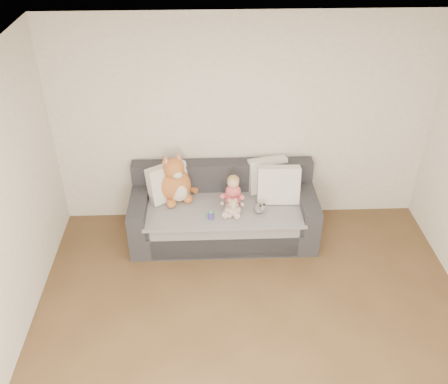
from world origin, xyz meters
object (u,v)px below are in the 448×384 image
Objects in this scene: teddy_bear at (233,209)px; plush_cat at (175,182)px; sippy_cup at (211,214)px; sofa at (223,213)px; toddler at (233,194)px.

plush_cat is at bearing 148.44° from teddy_bear.
plush_cat is 0.62m from sippy_cup.
sofa is 5.35× the size of toddler.
sofa is 3.51× the size of plush_cat.
sippy_cup is (-0.16, -0.32, 0.23)m from sofa.
sippy_cup is at bearing -130.48° from toddler.
toddler is 0.37m from sippy_cup.
teddy_bear is at bearing -53.50° from plush_cat.
plush_cat reaches higher than sofa.
sofa is at bearing 107.69° from teddy_bear.
sofa is at bearing 63.85° from sippy_cup.
sippy_cup is at bearing -116.15° from sofa.
sofa is 9.36× the size of teddy_bear.
toddler is 0.71m from plush_cat.
plush_cat is at bearing 169.38° from sofa.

